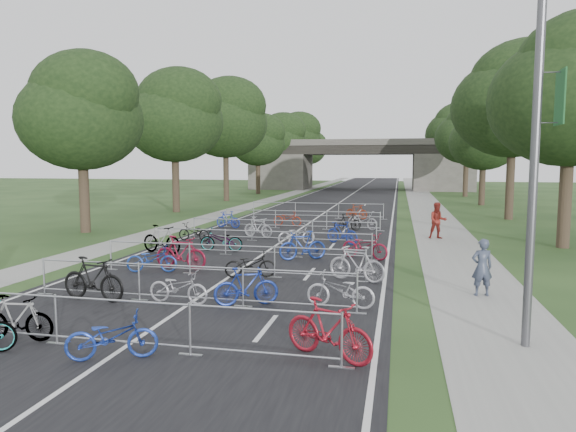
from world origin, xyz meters
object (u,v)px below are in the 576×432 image
object	(u,v)px
bike_1	(16,318)
bike_2	(112,337)
pedestrian_b	(438,221)
overpass_bridge	(360,165)
lamppost	(537,144)
pedestrian_a	(482,268)

from	to	relation	value
bike_1	bike_2	size ratio (longest dim) A/B	0.96
pedestrian_b	overpass_bridge	bearing A→B (deg)	92.49
bike_1	bike_2	distance (m)	2.66
bike_1	bike_2	bearing A→B (deg)	-107.63
overpass_bridge	bike_1	world-z (taller)	overpass_bridge
overpass_bridge	bike_1	size ratio (longest dim) A/B	18.16
lamppost	pedestrian_a	xyz separation A→B (m)	(-0.31, 4.18, -3.44)
lamppost	pedestrian_a	bearing A→B (deg)	94.30
overpass_bridge	pedestrian_b	distance (m)	48.09
bike_2	pedestrian_a	distance (m)	10.38
lamppost	bike_1	distance (m)	11.65
lamppost	pedestrian_b	world-z (taller)	lamppost
overpass_bridge	pedestrian_b	xyz separation A→B (m)	(7.57, -47.41, -2.60)
lamppost	bike_1	size ratio (longest dim) A/B	4.81
pedestrian_a	overpass_bridge	bearing A→B (deg)	-94.50
lamppost	pedestrian_b	bearing A→B (deg)	92.81
bike_2	pedestrian_a	bearing A→B (deg)	-72.79
lamppost	bike_2	world-z (taller)	lamppost
lamppost	bike_1	xyz separation A→B (m)	(-10.83, -2.03, -3.77)
bike_1	overpass_bridge	bearing A→B (deg)	-8.71
pedestrian_a	bike_2	bearing A→B (deg)	28.08
pedestrian_b	bike_1	bearing A→B (deg)	-126.33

